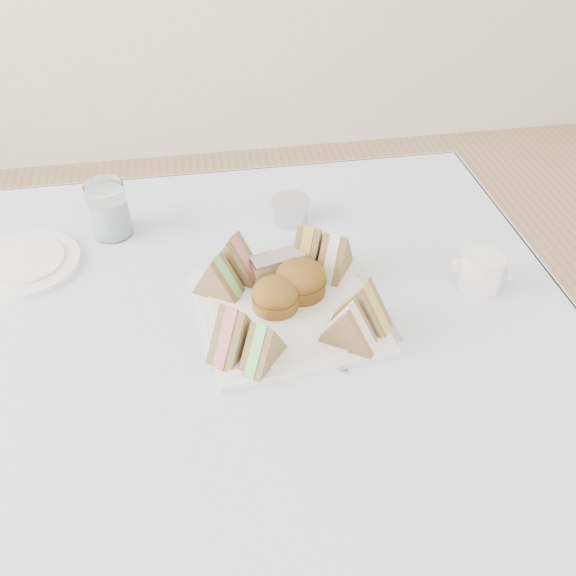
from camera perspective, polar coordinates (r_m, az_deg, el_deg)
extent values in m
cube|color=brown|center=(1.17, -3.03, -18.58)|extent=(0.90, 0.90, 0.74)
cube|color=white|center=(0.87, -3.88, -5.98)|extent=(1.02, 1.02, 0.01)
cube|color=white|center=(0.92, 0.00, -2.07)|extent=(0.28, 0.28, 0.01)
cylinder|color=brown|center=(0.90, -1.20, -0.71)|extent=(0.08, 0.08, 0.05)
cylinder|color=brown|center=(0.93, 1.17, 0.81)|extent=(0.10, 0.10, 0.05)
cube|color=#DCC97E|center=(0.96, -0.99, 2.11)|extent=(0.09, 0.05, 0.04)
cylinder|color=white|center=(1.10, -23.33, 2.14)|extent=(0.21, 0.21, 0.01)
cylinder|color=white|center=(1.10, -16.43, 7.04)|extent=(0.09, 0.09, 0.10)
cylinder|color=silver|center=(1.11, 0.24, 7.18)|extent=(0.08, 0.08, 0.04)
cube|color=silver|center=(0.95, 8.30, -1.26)|extent=(0.03, 0.18, 0.00)
cube|color=silver|center=(0.91, 5.68, -3.33)|extent=(0.07, 0.19, 0.00)
cylinder|color=white|center=(1.00, 17.61, 1.50)|extent=(0.08, 0.08, 0.06)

